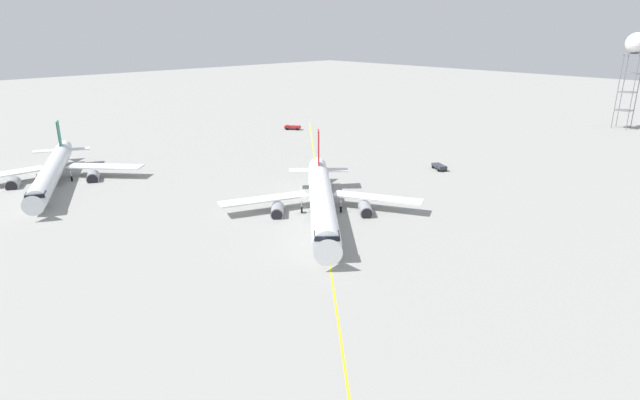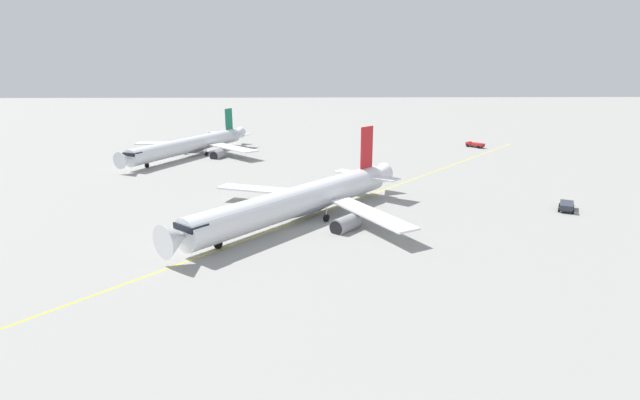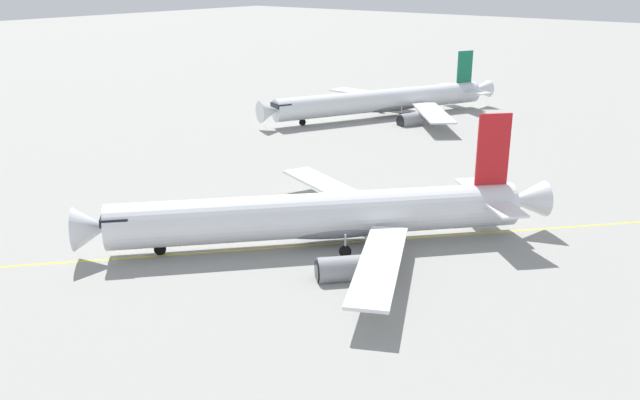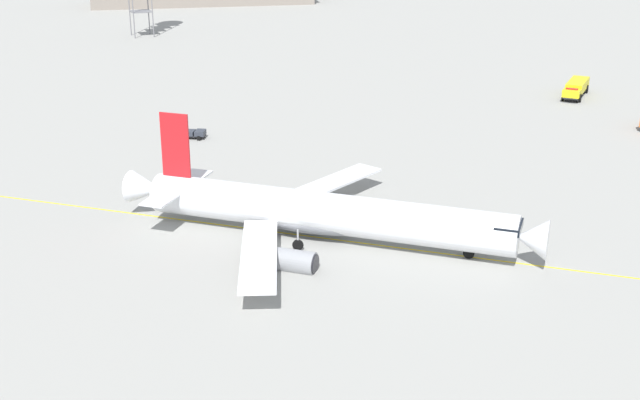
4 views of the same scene
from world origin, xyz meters
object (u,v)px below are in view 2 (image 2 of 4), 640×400
at_px(airliner_secondary, 192,145).
at_px(baggage_truck_truck, 566,206).
at_px(airliner_main, 301,201).
at_px(ops_pickup_truck, 475,144).

relative_size(airliner_secondary, baggage_truck_truck, 9.10).
xyz_separation_m(airliner_main, airliner_secondary, (52.03, 27.77, -0.04)).
xyz_separation_m(airliner_secondary, baggage_truck_truck, (-48.78, -68.35, -1.93)).
distance_m(baggage_truck_truck, ops_pickup_truck, 60.44).
distance_m(airliner_secondary, baggage_truck_truck, 83.99).
bearing_deg(airliner_main, airliner_secondary, -110.48).
relative_size(airliner_main, baggage_truck_truck, 7.50).
bearing_deg(ops_pickup_truck, baggage_truck_truck, 137.09).
relative_size(baggage_truck_truck, ops_pickup_truck, 0.93).
distance_m(airliner_secondary, ops_pickup_truck, 76.21).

